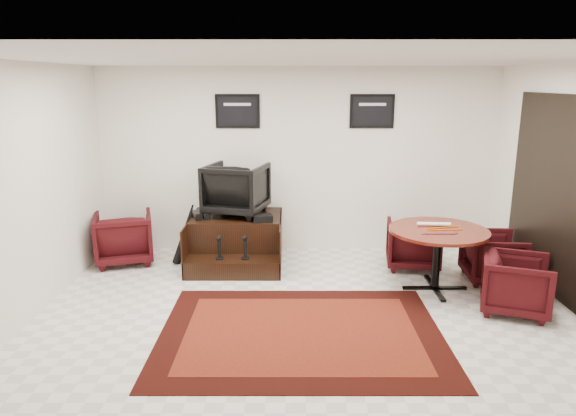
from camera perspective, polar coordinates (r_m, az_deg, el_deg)
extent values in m
plane|color=white|center=(5.87, 1.47, -12.27)|extent=(6.00, 6.00, 0.00)
cube|color=white|center=(7.85, 1.10, 5.24)|extent=(6.00, 0.02, 2.80)
cube|color=white|center=(3.01, 2.79, -9.45)|extent=(6.00, 0.02, 2.80)
cube|color=white|center=(6.10, -27.87, 1.06)|extent=(0.02, 5.00, 2.80)
cube|color=white|center=(5.26, 1.67, 16.22)|extent=(6.00, 5.00, 0.02)
cube|color=black|center=(6.85, 27.11, 1.54)|extent=(0.05, 1.90, 2.30)
cube|color=black|center=(6.84, 27.03, 1.54)|extent=(0.02, 1.72, 2.12)
cube|color=black|center=(6.84, 27.07, 1.54)|extent=(0.03, 0.05, 2.12)
cube|color=black|center=(7.79, -5.63, 10.66)|extent=(0.66, 0.03, 0.50)
cube|color=black|center=(7.77, -5.64, 10.65)|extent=(0.58, 0.01, 0.42)
cube|color=silver|center=(7.76, -5.66, 11.39)|extent=(0.40, 0.00, 0.04)
cube|color=black|center=(7.85, 9.32, 10.57)|extent=(0.66, 0.03, 0.50)
cube|color=black|center=(7.83, 9.34, 10.56)|extent=(0.58, 0.01, 0.42)
cube|color=silver|center=(7.82, 9.38, 11.29)|extent=(0.40, 0.00, 0.04)
cube|color=black|center=(5.58, 1.44, -13.70)|extent=(2.97, 2.23, 0.01)
cube|color=#52170B|center=(5.57, 1.44, -13.65)|extent=(2.44, 1.70, 0.01)
cube|color=black|center=(7.64, -5.66, -3.25)|extent=(1.31, 0.97, 0.68)
cube|color=black|center=(7.07, -6.15, -6.57)|extent=(1.31, 0.39, 0.24)
cube|color=black|center=(7.55, -10.72, -3.65)|extent=(0.02, 1.35, 0.68)
cube|color=black|center=(7.42, -0.81, -3.71)|extent=(0.02, 1.35, 0.68)
cylinder|color=black|center=(7.05, -7.60, -5.55)|extent=(0.11, 0.11, 0.02)
cylinder|color=black|center=(7.01, -7.63, -4.55)|extent=(0.04, 0.04, 0.24)
sphere|color=black|center=(6.96, -7.67, -3.34)|extent=(0.07, 0.07, 0.07)
cylinder|color=black|center=(7.01, -4.76, -5.58)|extent=(0.11, 0.11, 0.02)
cylinder|color=black|center=(6.97, -4.78, -4.57)|extent=(0.04, 0.04, 0.24)
sphere|color=black|center=(6.92, -4.81, -3.36)|extent=(0.07, 0.07, 0.07)
imported|color=black|center=(7.50, -5.76, 2.39)|extent=(0.99, 0.95, 0.84)
cube|color=black|center=(7.42, -10.03, -0.80)|extent=(0.18, 0.28, 0.10)
cube|color=black|center=(7.44, -9.12, -0.72)|extent=(0.18, 0.28, 0.10)
cube|color=black|center=(7.18, -2.85, -1.13)|extent=(0.30, 0.24, 0.09)
imported|color=black|center=(7.84, -17.79, -2.90)|extent=(0.96, 0.93, 0.81)
cylinder|color=#4C110A|center=(6.65, 16.39, -2.43)|extent=(1.22, 1.22, 0.04)
cylinder|color=black|center=(6.76, 16.17, -5.49)|extent=(0.10, 0.10, 0.72)
cube|color=black|center=(6.90, 15.95, -8.53)|extent=(0.82, 0.06, 0.03)
cube|color=black|center=(6.90, 15.95, -8.53)|extent=(0.06, 0.82, 0.03)
imported|color=black|center=(7.49, 13.74, -3.70)|extent=(0.81, 0.77, 0.74)
imported|color=black|center=(7.32, 21.86, -4.83)|extent=(0.69, 0.73, 0.72)
imported|color=black|center=(6.45, 24.05, -7.47)|extent=(0.87, 0.90, 0.74)
cylinder|color=white|center=(6.76, 15.91, -1.74)|extent=(0.42, 0.08, 0.05)
cylinder|color=#D8660C|center=(6.62, 17.09, -2.33)|extent=(0.45, 0.06, 0.01)
cylinder|color=#D8660C|center=(6.71, 16.84, -2.09)|extent=(0.44, 0.12, 0.01)
cylinder|color=#4C1933|center=(6.38, 14.94, -2.81)|extent=(0.09, 0.06, 0.01)
cylinder|color=#4C1933|center=(6.39, 15.46, -2.80)|extent=(0.09, 0.06, 0.01)
cylinder|color=#4C1933|center=(6.41, 15.98, -2.79)|extent=(0.09, 0.06, 0.01)
cylinder|color=#4C1933|center=(6.43, 16.49, -2.79)|extent=(0.09, 0.06, 0.01)
cylinder|color=#4C1933|center=(6.44, 17.00, -2.78)|extent=(0.09, 0.06, 0.01)
cylinder|color=#4C1933|center=(6.46, 17.51, -2.77)|extent=(0.09, 0.06, 0.01)
cylinder|color=#4C1933|center=(6.48, 18.02, -2.76)|extent=(0.09, 0.06, 0.01)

